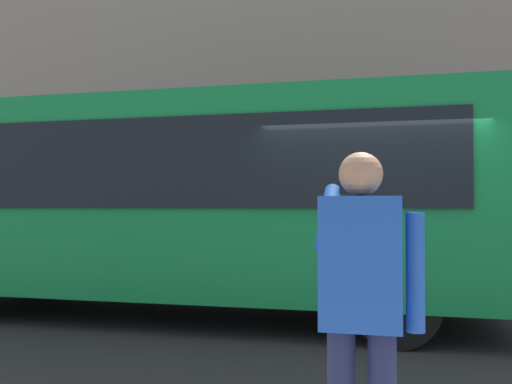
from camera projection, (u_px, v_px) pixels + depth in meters
ground_plane at (376, 333)px, 7.05m from camera, size 60.00×60.00×0.00m
building_facade_far at (386, 23)px, 13.78m from camera, size 28.00×1.55×12.00m
red_bus at (178, 198)px, 8.15m from camera, size 9.05×2.54×3.08m
pedestrian_photographer at (362, 294)px, 2.83m from camera, size 0.53×0.52×1.70m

